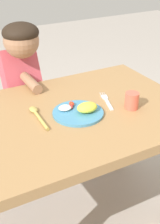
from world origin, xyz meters
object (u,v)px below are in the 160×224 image
spoon (37,115)px  drinking_cup (132,101)px  fork (107,101)px  person (22,94)px  plate (80,111)px

spoon → drinking_cup: (0.40, -0.13, 0.03)m
fork → person: (-0.26, 0.49, -0.11)m
plate → person: bearing=99.3°
plate → spoon: bearing=157.9°
plate → fork: bearing=14.2°
fork → spoon: (-0.34, 0.03, 0.01)m
plate → person: person is taller
drinking_cup → person: person is taller
drinking_cup → fork: bearing=120.6°
fork → person: 0.56m
spoon → drinking_cup: bearing=-105.7°
fork → drinking_cup: drinking_cup is taller
fork → person: person is taller
spoon → person: (0.08, 0.46, -0.11)m
plate → drinking_cup: 0.24m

